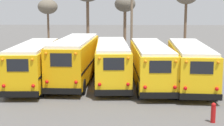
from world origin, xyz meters
name	(u,v)px	position (x,y,z in m)	size (l,w,h in m)	color
ground_plane	(112,82)	(0.00, 0.00, 0.00)	(160.00, 160.00, 0.00)	#5B5956
school_bus_0	(35,63)	(-5.67, -1.19, 1.67)	(2.77, 9.46, 3.07)	#EAAA0F
school_bus_1	(75,58)	(-2.84, 0.16, 1.81)	(2.89, 10.61, 3.34)	#E5A00C
school_bus_2	(112,61)	(0.00, -0.28, 1.68)	(2.87, 10.14, 3.08)	yellow
school_bus_3	(150,63)	(2.84, -0.83, 1.66)	(2.78, 10.37, 3.02)	yellow
school_bus_4	(190,63)	(5.67, -1.03, 1.66)	(3.06, 10.54, 3.03)	yellow
utility_pole	(132,15)	(1.78, 11.87, 4.80)	(1.80, 0.27, 9.25)	#75604C
bare_tree_1	(48,7)	(-8.94, 19.00, 5.61)	(2.57, 2.57, 6.66)	brown
bare_tree_2	(125,5)	(1.12, 21.88, 5.89)	(2.86, 2.86, 7.12)	brown
fence_line	(114,57)	(0.00, 6.32, 0.98)	(19.40, 0.06, 1.42)	#939399
fire_hydrant	(213,113)	(5.35, -9.10, 0.52)	(0.24, 0.24, 1.03)	#B21414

